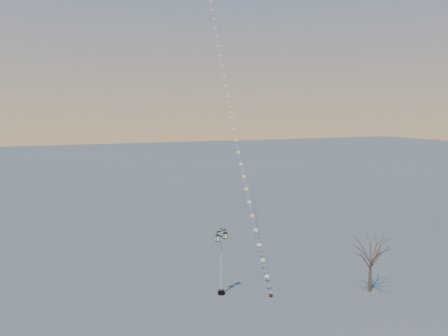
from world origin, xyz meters
TOP-DOWN VIEW (x-y plane):
  - ground at (0.00, 0.00)m, footprint 300.00×300.00m
  - street_lamp at (-3.50, 3.30)m, footprint 1.09×0.71m
  - bare_tree at (6.08, -0.17)m, footprint 2.37×2.37m
  - kite_train at (2.71, 17.39)m, footprint 7.25×32.09m

SIDE VIEW (x-z plane):
  - ground at x=0.00m, z-range 0.00..0.00m
  - street_lamp at x=-3.50m, z-range 0.24..4.82m
  - bare_tree at x=6.08m, z-range 0.76..4.69m
  - kite_train at x=2.71m, z-range -0.09..33.89m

